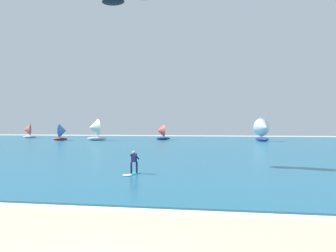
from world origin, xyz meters
TOP-DOWN VIEW (x-y plane):
  - ocean at (0.00, 51.84)m, footprint 160.00×90.00m
  - shoreline_foam at (1.98, 7.10)m, footprint 94.79×1.92m
  - kitesurfer at (-3.12, 15.96)m, footprint 1.05×2.03m
  - sailboat_mid_right at (11.88, 67.30)m, footprint 4.46×5.00m
  - sailboat_anchored_offshore at (-25.49, 65.07)m, footprint 4.86×4.63m
  - sailboat_outermost at (-11.10, 70.45)m, footprint 3.61×3.23m
  - sailboat_center_horizon at (-48.42, 75.66)m, footprint 3.71×3.30m
  - sailboat_near_shore at (-32.70, 64.15)m, footprint 3.57×3.06m

SIDE VIEW (x-z plane):
  - shoreline_foam at x=1.98m, z-range 0.00..0.01m
  - ocean at x=0.00m, z-range 0.00..0.10m
  - kitesurfer at x=-3.12m, z-range -0.13..1.54m
  - sailboat_outermost at x=-11.10m, z-range -0.07..3.99m
  - sailboat_near_shore at x=-32.70m, z-range -0.07..4.02m
  - sailboat_center_horizon at x=-48.42m, z-range -0.07..4.09m
  - sailboat_anchored_offshore at x=-25.49m, z-range -0.13..5.29m
  - sailboat_mid_right at x=11.88m, z-range -0.13..5.46m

